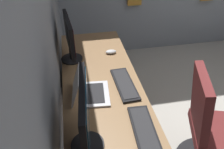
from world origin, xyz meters
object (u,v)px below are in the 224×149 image
keyboard_spare (124,84)px  office_chair (210,133)px  laptop_leftmost (87,90)px  keyboard_main (144,130)px  drawer_pedestal (96,99)px  monitor_primary (85,116)px  mouse_main (111,52)px  monitor_secondary (70,37)px

keyboard_spare → office_chair: size_ratio=0.44×
laptop_leftmost → keyboard_main: (-0.41, -0.32, -0.04)m
drawer_pedestal → monitor_primary: size_ratio=1.49×
drawer_pedestal → mouse_main: mouse_main is taller
mouse_main → office_chair: 1.12m
monitor_primary → monitor_secondary: monitor_primary is taller
monitor_primary → keyboard_spare: bearing=-33.9°
monitor_primary → mouse_main: size_ratio=4.50×
laptop_leftmost → office_chair: bearing=-109.2°
monitor_secondary → mouse_main: bearing=-84.0°
keyboard_main → office_chair: (0.10, -0.59, -0.28)m
drawer_pedestal → laptop_leftmost: bearing=164.9°
laptop_leftmost → mouse_main: size_ratio=3.01×
monitor_primary → mouse_main: 1.10m
drawer_pedestal → keyboard_spare: keyboard_spare is taller
monitor_primary → monitor_secondary: 0.99m
laptop_leftmost → keyboard_spare: bearing=-77.7°
monitor_secondary → mouse_main: (0.04, -0.38, -0.22)m
laptop_leftmost → keyboard_main: size_ratio=0.73×
monitor_primary → office_chair: (0.14, -0.95, -0.53)m
drawer_pedestal → keyboard_main: bearing=-164.2°
monitor_primary → office_chair: 1.10m
mouse_main → office_chair: (-0.89, -0.62, -0.29)m
drawer_pedestal → mouse_main: size_ratio=6.68×
drawer_pedestal → office_chair: size_ratio=0.72×
monitor_secondary → laptop_leftmost: 0.57m
drawer_pedestal → monitor_primary: monitor_primary is taller
monitor_primary → laptop_leftmost: bearing=-5.7°
monitor_primary → keyboard_main: size_ratio=1.10×
drawer_pedestal → laptop_leftmost: size_ratio=2.22×
laptop_leftmost → keyboard_main: bearing=-142.6°
monitor_secondary → office_chair: bearing=-130.3°
monitor_secondary → office_chair: size_ratio=0.48×
monitor_primary → office_chair: bearing=-81.9°
monitor_primary → keyboard_spare: (0.52, -0.35, -0.24)m
mouse_main → monitor_secondary: bearing=96.0°
monitor_secondary → office_chair: monitor_secondary is taller
mouse_main → office_chair: size_ratio=0.11×
laptop_leftmost → keyboard_spare: laptop_leftmost is taller
laptop_leftmost → mouse_main: 0.64m
laptop_leftmost → monitor_primary: bearing=174.3°
keyboard_spare → monitor_primary: bearing=146.1°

